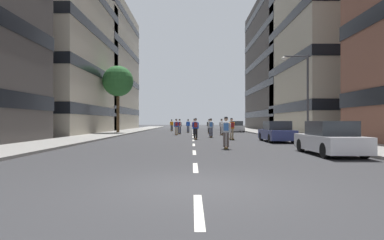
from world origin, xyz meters
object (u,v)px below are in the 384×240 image
object	(u,v)px
parked_car_near	(328,139)
skater_9	(171,125)
streetlamp_right	(302,87)
skater_2	(208,125)
skater_1	(193,126)
skater_0	(231,127)
skater_6	(187,125)
skater_10	(220,126)
skater_3	(225,130)
parked_car_far	(235,127)
skater_8	(178,125)
skater_5	(194,127)
skater_4	(175,126)
skater_7	(210,126)
parked_car_mid	(275,132)
street_tree_near	(117,81)

from	to	relation	value
parked_car_near	skater_9	world-z (taller)	skater_9
streetlamp_right	skater_2	bearing A→B (deg)	114.49
skater_1	skater_0	bearing A→B (deg)	-69.94
skater_6	skater_10	bearing A→B (deg)	-64.14
skater_3	skater_1	bearing A→B (deg)	95.54
parked_car_far	skater_1	bearing A→B (deg)	-118.63
parked_car_near	skater_3	distance (m)	5.38
parked_car_far	skater_8	size ratio (longest dim) A/B	2.47
streetlamp_right	skater_1	world-z (taller)	streetlamp_right
skater_5	skater_10	world-z (taller)	same
skater_0	skater_4	bearing A→B (deg)	118.79
streetlamp_right	skater_7	xyz separation A→B (m)	(-6.84, 4.98, -3.12)
skater_3	skater_6	xyz separation A→B (m)	(-2.38, 24.80, -0.03)
streetlamp_right	skater_3	world-z (taller)	streetlamp_right
skater_2	skater_9	size ratio (longest dim) A/B	1.00
skater_3	skater_2	bearing A→B (deg)	89.42
skater_2	skater_3	distance (m)	21.57
skater_7	skater_1	bearing A→B (deg)	108.93
skater_3	skater_5	bearing A→B (deg)	99.75
skater_1	skater_7	xyz separation A→B (m)	(1.51, -4.40, 0.00)
skater_3	skater_4	size ratio (longest dim) A/B	1.00
parked_car_mid	skater_2	bearing A→B (deg)	104.74
parked_car_near	skater_4	xyz separation A→B (m)	(-7.91, 20.66, 0.32)
streetlamp_right	skater_5	world-z (taller)	streetlamp_right
parked_car_far	skater_7	world-z (taller)	skater_7
skater_2	parked_car_far	bearing A→B (deg)	55.40
parked_car_near	skater_3	bearing A→B (deg)	143.76
skater_2	skater_5	world-z (taller)	same
skater_0	skater_5	xyz separation A→B (m)	(-2.93, 0.63, 0.00)
parked_car_near	skater_10	distance (m)	20.53
streetlamp_right	skater_5	xyz separation A→B (m)	(-8.31, 1.88, -3.12)
street_tree_near	skater_7	world-z (taller)	street_tree_near
parked_car_mid	skater_10	world-z (taller)	skater_10
skater_2	skater_8	world-z (taller)	same
street_tree_near	skater_3	bearing A→B (deg)	-63.42
parked_car_near	skater_7	size ratio (longest dim) A/B	2.47
skater_10	skater_7	bearing A→B (deg)	-106.38
parked_car_near	skater_4	distance (m)	22.12
street_tree_near	skater_4	bearing A→B (deg)	-31.33
skater_5	skater_2	bearing A→B (deg)	81.82
skater_5	skater_0	bearing A→B (deg)	-12.23
skater_5	skater_6	bearing A→B (deg)	92.98
skater_2	streetlamp_right	bearing A→B (deg)	-65.51
skater_0	skater_1	xyz separation A→B (m)	(-2.97, 8.14, 0.00)
skater_6	skater_0	bearing A→B (deg)	-77.06
parked_car_far	skater_5	size ratio (longest dim) A/B	2.47
parked_car_mid	parked_car_near	bearing A→B (deg)	-90.00
skater_7	skater_10	size ratio (longest dim) A/B	1.00
parked_car_near	parked_car_far	xyz separation A→B (m)	(0.00, 30.71, 0.00)
skater_8	skater_10	xyz separation A→B (m)	(4.68, -3.20, -0.03)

